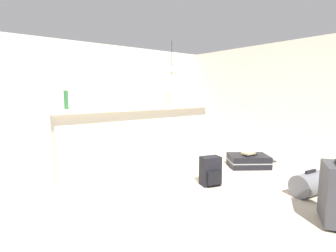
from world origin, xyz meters
TOP-DOWN VIEW (x-y plane):
  - ground_plane at (0.00, 0.00)m, footprint 13.00×13.00m
  - wall_back at (0.00, 3.05)m, footprint 6.60×0.10m
  - wall_right at (3.05, 0.30)m, footprint 0.10×6.00m
  - partition_half_wall at (-0.62, 0.51)m, footprint 2.80×0.20m
  - bar_countertop at (-0.62, 0.51)m, footprint 2.96×0.40m
  - bottle_green at (-1.83, 0.52)m, footprint 0.06×0.06m
  - bottle_white at (-0.58, 0.55)m, footprint 0.07×0.07m
  - bottle_clear at (0.63, 0.50)m, footprint 0.07×0.07m
  - grocery_bag at (0.07, 0.52)m, footprint 0.26×0.18m
  - dining_table at (1.02, 1.62)m, footprint 1.10×0.80m
  - dining_chair_near_partition at (0.97, 1.12)m, footprint 0.42×0.42m
  - dining_chair_far_side at (1.02, 2.15)m, footprint 0.40×0.40m
  - pendant_lamp at (0.93, 1.65)m, footprint 0.34×0.34m
  - suitcase_flat_black at (1.05, -0.42)m, footprint 0.87×0.81m
  - backpack_black at (-0.19, -0.63)m, footprint 0.32×0.30m
  - suitcase_upright_charcoal at (-0.03, -2.19)m, footprint 0.50×0.43m
  - duffel_bag_grey at (0.56, -1.69)m, footprint 0.52×0.36m
  - book_stack at (1.05, -0.43)m, footprint 0.30×0.19m

SIDE VIEW (x-z plane):
  - ground_plane at x=0.00m, z-range -0.05..0.00m
  - suitcase_flat_black at x=1.05m, z-range 0.00..0.22m
  - duffel_bag_grey at x=0.56m, z-range -0.02..0.32m
  - backpack_black at x=-0.19m, z-range -0.01..0.41m
  - book_stack at x=1.05m, z-range 0.22..0.27m
  - suitcase_upright_charcoal at x=-0.03m, z-range 0.00..0.67m
  - dining_chair_near_partition at x=0.97m, z-range 0.05..0.98m
  - dining_chair_far_side at x=1.02m, z-range 0.05..0.98m
  - partition_half_wall at x=-0.62m, z-range 0.00..1.06m
  - dining_table at x=1.02m, z-range 0.28..1.02m
  - bar_countertop at x=-0.62m, z-range 1.06..1.11m
  - bottle_white at x=-0.58m, z-range 1.11..1.32m
  - grocery_bag at x=0.07m, z-range 1.11..1.33m
  - bottle_clear at x=0.63m, z-range 1.11..1.35m
  - bottle_green at x=-1.83m, z-range 1.11..1.37m
  - wall_back at x=0.00m, z-range 0.00..2.50m
  - wall_right at x=3.05m, z-range 0.00..2.50m
  - pendant_lamp at x=0.93m, z-range 1.48..2.24m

